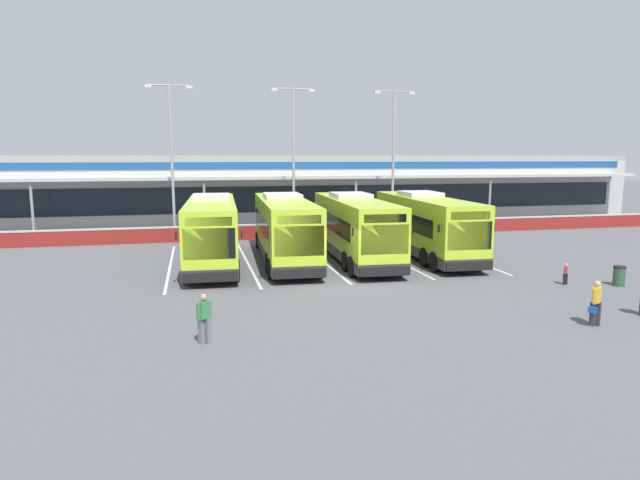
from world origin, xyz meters
TOP-DOWN VIEW (x-y plane):
  - ground_plane at (0.00, 0.00)m, footprint 200.00×200.00m
  - terminal_building at (-0.00, 26.91)m, footprint 70.00×13.00m
  - red_barrier_wall at (0.00, 14.50)m, footprint 60.00×0.40m
  - coach_bus_leftmost at (-6.11, 6.15)m, footprint 3.40×12.26m
  - coach_bus_left_centre at (-2.06, 6.01)m, footprint 3.40×12.26m
  - coach_bus_centre at (1.94, 5.57)m, footprint 3.40×12.26m
  - coach_bus_right_centre at (6.42, 5.79)m, footprint 3.40×12.26m
  - bay_stripe_far_west at (-8.40, 6.00)m, footprint 0.14×13.00m
  - bay_stripe_west at (-4.20, 6.00)m, footprint 0.14×13.00m
  - bay_stripe_mid_west at (0.00, 6.00)m, footprint 0.14×13.00m
  - bay_stripe_centre at (4.20, 6.00)m, footprint 0.14×13.00m
  - bay_stripe_mid_east at (8.40, 6.00)m, footprint 0.14×13.00m
  - pedestrian_with_handbag at (6.57, -8.43)m, footprint 0.62×0.49m
  - pedestrian_in_dark_coat at (-6.84, -7.19)m, footprint 0.48×0.40m
  - pedestrian_child at (9.68, -2.77)m, footprint 0.28×0.28m
  - lamp_post_west at (-8.44, 16.44)m, footprint 3.24×0.28m
  - lamp_post_centre at (0.41, 16.50)m, footprint 3.24×0.28m
  - lamp_post_east at (8.31, 16.32)m, footprint 3.24×0.28m
  - litter_bin at (11.93, -3.54)m, footprint 0.54×0.54m

SIDE VIEW (x-z plane):
  - ground_plane at x=0.00m, z-range 0.00..0.00m
  - bay_stripe_far_west at x=-8.40m, z-range 0.00..0.01m
  - bay_stripe_west at x=-4.20m, z-range 0.00..0.01m
  - bay_stripe_mid_west at x=0.00m, z-range 0.00..0.01m
  - bay_stripe_centre at x=4.20m, z-range 0.00..0.01m
  - bay_stripe_mid_east at x=8.40m, z-range 0.00..0.01m
  - litter_bin at x=11.93m, z-range 0.00..0.93m
  - pedestrian_child at x=9.68m, z-range 0.04..1.04m
  - red_barrier_wall at x=0.00m, z-range 0.01..1.10m
  - pedestrian_with_handbag at x=6.57m, z-range 0.05..1.67m
  - pedestrian_in_dark_coat at x=-6.84m, z-range 0.06..1.68m
  - coach_bus_leftmost at x=-6.11m, z-range -0.10..3.68m
  - coach_bus_left_centre at x=-2.06m, z-range -0.10..3.68m
  - coach_bus_centre at x=1.94m, z-range -0.10..3.68m
  - coach_bus_right_centre at x=6.42m, z-range -0.10..3.68m
  - terminal_building at x=0.00m, z-range 0.01..6.01m
  - lamp_post_west at x=-8.44m, z-range 0.79..11.79m
  - lamp_post_centre at x=0.41m, z-range 0.79..11.79m
  - lamp_post_east at x=8.31m, z-range 0.79..11.79m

